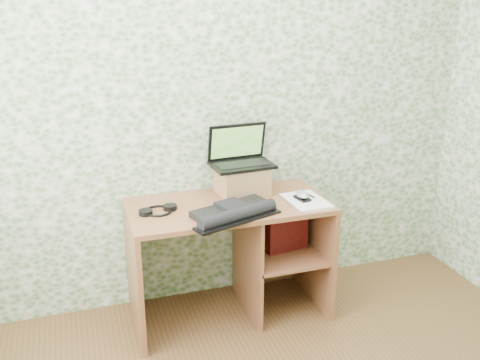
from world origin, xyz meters
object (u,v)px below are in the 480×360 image
object	(u,v)px
keyboard	(234,212)
notepad	(306,201)
laptop	(240,156)
desk	(239,241)
riser	(242,180)

from	to	relation	value
keyboard	notepad	distance (m)	0.48
laptop	notepad	xyz separation A→B (m)	(0.32, -0.30, -0.23)
laptop	desk	bearing A→B (deg)	-113.56
desk	riser	xyz separation A→B (m)	(0.06, 0.12, 0.36)
riser	keyboard	xyz separation A→B (m)	(-0.16, -0.34, -0.06)
desk	riser	size ratio (longest dim) A/B	4.04
laptop	keyboard	distance (m)	0.46
notepad	riser	bearing A→B (deg)	137.76
keyboard	notepad	world-z (taller)	keyboard
laptop	notepad	world-z (taller)	laptop
laptop	keyboard	xyz separation A→B (m)	(-0.16, -0.38, -0.21)
desk	notepad	xyz separation A→B (m)	(0.38, -0.15, 0.28)
laptop	keyboard	bearing A→B (deg)	-116.47
desk	laptop	world-z (taller)	laptop
keyboard	desk	bearing A→B (deg)	47.17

